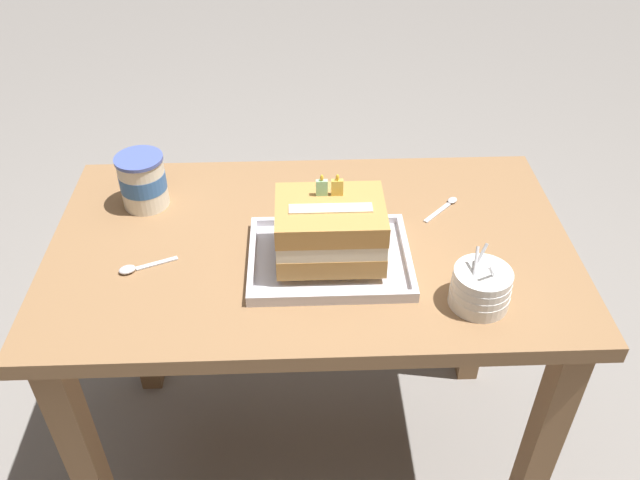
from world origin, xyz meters
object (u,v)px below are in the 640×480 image
birthday_cake (330,229)px  serving_spoon_by_bowls (133,268)px  bowl_stack (481,288)px  ice_cream_tub (143,181)px  foil_tray (330,259)px  serving_spoon_near_tray (447,205)px

birthday_cake → serving_spoon_by_bowls: birthday_cake is taller
bowl_stack → serving_spoon_by_bowls: bearing=170.0°
birthday_cake → ice_cream_tub: 0.47m
bowl_stack → foil_tray: bearing=154.8°
foil_tray → ice_cream_tub: (-0.41, 0.22, 0.06)m
birthday_cake → serving_spoon_near_tray: (0.28, 0.19, -0.08)m
birthday_cake → bowl_stack: (0.28, -0.13, -0.05)m
birthday_cake → ice_cream_tub: (-0.41, 0.22, -0.02)m
foil_tray → bowl_stack: 0.31m
bowl_stack → serving_spoon_by_bowls: bowl_stack is taller
birthday_cake → serving_spoon_near_tray: bearing=34.0°
birthday_cake → bowl_stack: bearing=-25.2°
foil_tray → ice_cream_tub: ice_cream_tub is taller
foil_tray → serving_spoon_near_tray: (0.28, 0.19, -0.00)m
ice_cream_tub → serving_spoon_by_bowls: 0.24m
bowl_stack → ice_cream_tub: same height
foil_tray → serving_spoon_near_tray: foil_tray is taller
foil_tray → birthday_cake: (0.00, 0.00, 0.08)m
ice_cream_tub → serving_spoon_near_tray: size_ratio=1.30×
serving_spoon_near_tray → foil_tray: bearing=-146.0°
bowl_stack → serving_spoon_by_bowls: size_ratio=1.06×
foil_tray → ice_cream_tub: 0.47m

